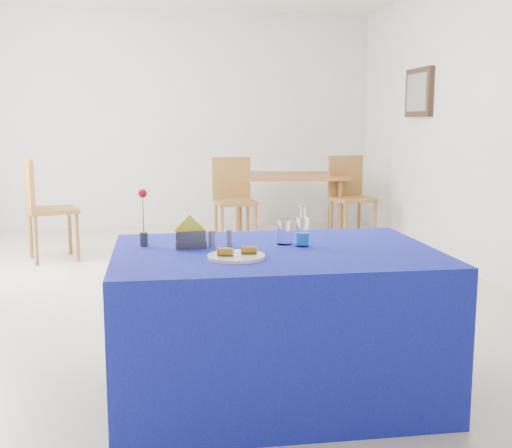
{
  "coord_description": "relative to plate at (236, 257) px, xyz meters",
  "views": [
    {
      "loc": [
        -0.34,
        -5.11,
        1.39
      ],
      "look_at": [
        0.1,
        -2.2,
        0.92
      ],
      "focal_mm": 45.0,
      "sensor_mm": 36.0,
      "label": 1
    }
  ],
  "objects": [
    {
      "name": "blue_table",
      "position": [
        0.22,
        0.18,
        -0.39
      ],
      "size": [
        1.6,
        1.1,
        0.76
      ],
      "color": "#0F148C",
      "rests_on": "floor"
    },
    {
      "name": "napkin_holder",
      "position": [
        -0.2,
        0.27,
        0.04
      ],
      "size": [
        0.16,
        0.08,
        0.17
      ],
      "color": "#36373B",
      "rests_on": "blue_table"
    },
    {
      "name": "chair_win_b",
      "position": [
        -1.5,
        3.66,
        -0.17
      ],
      "size": [
        0.58,
        0.58,
        1.03
      ],
      "rotation": [
        0.0,
        0.0,
        1.88
      ],
      "color": "brown",
      "rests_on": "floor"
    },
    {
      "name": "picture_frame",
      "position": [
        2.46,
        3.8,
        0.93
      ],
      "size": [
        0.06,
        0.64,
        0.52
      ],
      "primitive_type": "cube",
      "color": "black",
      "rests_on": "room_shell"
    },
    {
      "name": "plate",
      "position": [
        0.0,
        0.0,
        0.0
      ],
      "size": [
        0.27,
        0.27,
        0.01
      ],
      "primitive_type": "cylinder",
      "color": "silver",
      "rests_on": "blue_table"
    },
    {
      "name": "chair_bg_left",
      "position": [
        0.49,
        4.3,
        -0.2
      ],
      "size": [
        0.48,
        0.48,
        0.99
      ],
      "rotation": [
        0.0,
        0.0,
        0.09
      ],
      "color": "brown",
      "rests_on": "floor"
    },
    {
      "name": "oak_table",
      "position": [
        1.22,
        4.79,
        -0.09
      ],
      "size": [
        1.49,
        1.05,
        0.76
      ],
      "color": "brown",
      "rests_on": "floor"
    },
    {
      "name": "salt_shaker",
      "position": [
        -0.09,
        0.29,
        0.04
      ],
      "size": [
        0.03,
        0.03,
        0.08
      ],
      "primitive_type": "cylinder",
      "color": "slate",
      "rests_on": "blue_table"
    },
    {
      "name": "picture_art",
      "position": [
        2.43,
        3.8,
        0.93
      ],
      "size": [
        0.02,
        0.52,
        0.4
      ],
      "primitive_type": "cube",
      "color": "#998C66",
      "rests_on": "room_shell"
    },
    {
      "name": "floor",
      "position": [
        -0.01,
        2.2,
        -0.77
      ],
      "size": [
        7.0,
        7.0,
        0.0
      ],
      "primitive_type": "plane",
      "color": "#C2B4A1",
      "rests_on": "ground"
    },
    {
      "name": "chair_bg_right",
      "position": [
        1.88,
        4.37,
        -0.2
      ],
      "size": [
        0.52,
        0.52,
        0.99
      ],
      "rotation": [
        0.0,
        0.0,
        0.19
      ],
      "color": "brown",
      "rests_on": "floor"
    },
    {
      "name": "rose_vase",
      "position": [
        -0.43,
        0.36,
        0.13
      ],
      "size": [
        0.04,
        0.04,
        0.29
      ],
      "color": "#25252A",
      "rests_on": "blue_table"
    },
    {
      "name": "banana_pieces",
      "position": [
        0.01,
        -0.0,
        0.03
      ],
      "size": [
        0.2,
        0.08,
        0.04
      ],
      "color": "gold",
      "rests_on": "plate"
    },
    {
      "name": "room_shell",
      "position": [
        -0.01,
        2.2,
        0.98
      ],
      "size": [
        7.0,
        7.0,
        7.0
      ],
      "color": "silver",
      "rests_on": "ground"
    },
    {
      "name": "pepper_shaker",
      "position": [
        -0.0,
        0.29,
        0.04
      ],
      "size": [
        0.03,
        0.03,
        0.08
      ],
      "primitive_type": "cylinder",
      "color": "slate",
      "rests_on": "blue_table"
    },
    {
      "name": "drinking_glass",
      "position": [
        0.29,
        0.3,
        0.06
      ],
      "size": [
        0.08,
        0.08,
        0.13
      ],
      "primitive_type": "cylinder",
      "color": "white",
      "rests_on": "blue_table"
    },
    {
      "name": "water_bottle",
      "position": [
        0.37,
        0.24,
        0.06
      ],
      "size": [
        0.07,
        0.07,
        0.21
      ],
      "color": "white",
      "rests_on": "blue_table"
    }
  ]
}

